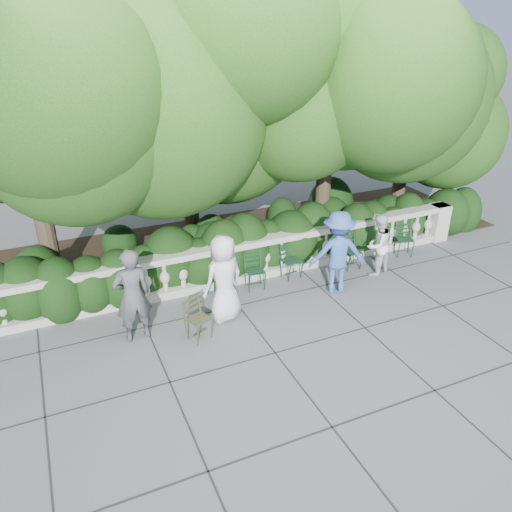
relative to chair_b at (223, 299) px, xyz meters
name	(u,v)px	position (x,y,z in m)	size (l,w,h in m)	color
ground	(276,319)	(0.71, -1.17, 0.00)	(90.00, 90.00, 0.00)	#4D5055
balustrade	(242,262)	(0.71, 0.63, 0.49)	(12.00, 0.44, 1.00)	#9E998E
shrub_hedge	(224,259)	(0.71, 1.83, 0.00)	(15.00, 2.60, 1.70)	black
tree_canopy	(244,95)	(1.40, 2.02, 3.96)	(15.04, 6.52, 6.78)	#3F3023
chair_b	(223,299)	(0.00, 0.00, 0.00)	(0.44, 0.48, 0.84)	black
chair_c	(295,280)	(1.85, 0.15, 0.00)	(0.44, 0.48, 0.84)	black
chair_d	(257,291)	(0.82, 0.02, 0.00)	(0.44, 0.48, 0.84)	black
chair_e	(404,257)	(4.96, 0.04, 0.00)	(0.44, 0.48, 0.84)	black
chair_f	(353,271)	(3.37, -0.04, 0.00)	(0.44, 0.48, 0.84)	black
chair_weathered	(205,341)	(-0.87, -1.29, 0.00)	(0.44, 0.48, 0.84)	black
person_businessman	(224,278)	(-0.21, -0.67, 0.92)	(0.90, 0.58, 1.83)	silver
person_woman_grey	(133,296)	(-2.02, -0.66, 0.95)	(0.69, 0.46, 1.90)	#434348
person_casual_man	(377,245)	(3.76, -0.33, 0.75)	(0.73, 0.57, 1.50)	silver
person_older_blue	(337,253)	(2.45, -0.64, 0.95)	(1.23, 0.71, 1.90)	#3551A1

